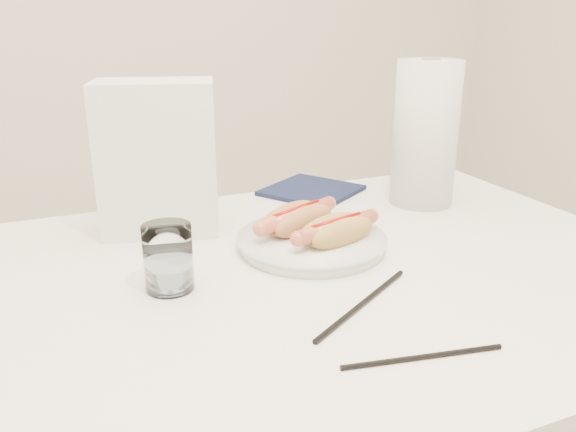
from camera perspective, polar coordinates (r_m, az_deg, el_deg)
name	(u,v)px	position (r m, az deg, el deg)	size (l,w,h in m)	color
table	(288,310)	(0.89, 0.00, -9.09)	(1.20, 0.80, 0.75)	white
plate	(312,243)	(0.95, 2.31, -2.68)	(0.23, 0.23, 0.02)	white
hotdog_left	(297,219)	(0.96, 0.86, -0.32)	(0.16, 0.12, 0.05)	#BF7F4C
hotdog_right	(336,231)	(0.92, 4.73, -1.45)	(0.16, 0.09, 0.04)	tan
water_glass	(168,258)	(0.82, -11.58, -3.99)	(0.07, 0.07, 0.09)	silver
chopstick_near	(363,303)	(0.78, 7.28, -8.42)	(0.01, 0.01, 0.23)	black
chopstick_far	(423,357)	(0.68, 12.98, -13.20)	(0.01, 0.01, 0.19)	black
napkin_box	(158,159)	(1.01, -12.54, 5.47)	(0.19, 0.11, 0.26)	silver
navy_napkin	(312,190)	(1.24, 2.30, 2.51)	(0.17, 0.17, 0.01)	#111936
paper_towel_roll	(425,134)	(1.17, 13.21, 7.80)	(0.12, 0.12, 0.28)	silver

